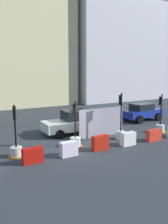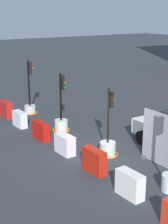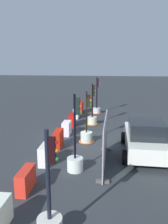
{
  "view_description": "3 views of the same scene",
  "coord_description": "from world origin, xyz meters",
  "px_view_note": "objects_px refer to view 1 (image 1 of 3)",
  "views": [
    {
      "loc": [
        -6.93,
        -13.51,
        4.91
      ],
      "look_at": [
        1.07,
        0.73,
        2.0
      ],
      "focal_mm": 41.17,
      "sensor_mm": 36.0,
      "label": 1
    },
    {
      "loc": [
        10.36,
        -7.96,
        5.67
      ],
      "look_at": [
        -1.32,
        -0.07,
        1.53
      ],
      "focal_mm": 54.94,
      "sensor_mm": 36.0,
      "label": 2
    },
    {
      "loc": [
        12.13,
        1.59,
        4.37
      ],
      "look_at": [
        0.26,
        0.01,
        1.73
      ],
      "focal_mm": 36.83,
      "sensor_mm": 36.0,
      "label": 3
    }
  ],
  "objects_px": {
    "traffic_light_3": "(121,131)",
    "construction_barrier_6": "(154,135)",
    "traffic_light_2": "(75,140)",
    "construction_barrier_3": "(69,149)",
    "construction_barrier_5": "(128,139)",
    "traffic_light_1": "(16,149)",
    "car_white_van": "(72,122)",
    "construction_barrier_2": "(32,155)",
    "traffic_light_4": "(160,126)",
    "car_blue_estate": "(142,112)",
    "construction_barrier_4": "(100,143)"
  },
  "relations": [
    {
      "from": "traffic_light_2",
      "to": "car_blue_estate",
      "type": "xyz_separation_m",
      "value": [
        8.91,
        3.9,
        0.37
      ]
    },
    {
      "from": "traffic_light_1",
      "to": "construction_barrier_6",
      "type": "relative_size",
      "value": 2.54
    },
    {
      "from": "construction_barrier_2",
      "to": "construction_barrier_4",
      "type": "relative_size",
      "value": 1.02
    },
    {
      "from": "traffic_light_2",
      "to": "traffic_light_4",
      "type": "bearing_deg",
      "value": -0.32
    },
    {
      "from": "traffic_light_3",
      "to": "construction_barrier_3",
      "type": "bearing_deg",
      "value": -163.89
    },
    {
      "from": "traffic_light_3",
      "to": "construction_barrier_2",
      "type": "height_order",
      "value": "traffic_light_3"
    },
    {
      "from": "traffic_light_3",
      "to": "construction_barrier_2",
      "type": "relative_size",
      "value": 2.94
    },
    {
      "from": "traffic_light_1",
      "to": "traffic_light_4",
      "type": "bearing_deg",
      "value": 0.01
    },
    {
      "from": "traffic_light_3",
      "to": "traffic_light_4",
      "type": "xyz_separation_m",
      "value": [
        3.72,
        -0.0,
        -0.09
      ]
    },
    {
      "from": "construction_barrier_2",
      "to": "car_blue_estate",
      "type": "relative_size",
      "value": 0.27
    },
    {
      "from": "traffic_light_1",
      "to": "traffic_light_2",
      "type": "xyz_separation_m",
      "value": [
        3.68,
        0.04,
        0.0
      ]
    },
    {
      "from": "construction_barrier_4",
      "to": "car_blue_estate",
      "type": "bearing_deg",
      "value": 33.48
    },
    {
      "from": "construction_barrier_5",
      "to": "traffic_light_3",
      "type": "bearing_deg",
      "value": 71.21
    },
    {
      "from": "construction_barrier_4",
      "to": "construction_barrier_5",
      "type": "height_order",
      "value": "construction_barrier_4"
    },
    {
      "from": "construction_barrier_4",
      "to": "construction_barrier_5",
      "type": "bearing_deg",
      "value": -2.06
    },
    {
      "from": "car_blue_estate",
      "to": "car_white_van",
      "type": "bearing_deg",
      "value": -173.07
    },
    {
      "from": "construction_barrier_5",
      "to": "construction_barrier_4",
      "type": "bearing_deg",
      "value": 177.94
    },
    {
      "from": "construction_barrier_3",
      "to": "construction_barrier_6",
      "type": "distance_m",
      "value": 6.25
    },
    {
      "from": "traffic_light_1",
      "to": "traffic_light_2",
      "type": "relative_size",
      "value": 1.02
    },
    {
      "from": "construction_barrier_2",
      "to": "construction_barrier_3",
      "type": "relative_size",
      "value": 1.09
    },
    {
      "from": "traffic_light_4",
      "to": "car_white_van",
      "type": "distance_m",
      "value": 6.62
    },
    {
      "from": "traffic_light_1",
      "to": "construction_barrier_5",
      "type": "relative_size",
      "value": 2.88
    },
    {
      "from": "traffic_light_3",
      "to": "car_white_van",
      "type": "height_order",
      "value": "traffic_light_3"
    },
    {
      "from": "construction_barrier_5",
      "to": "car_blue_estate",
      "type": "height_order",
      "value": "car_blue_estate"
    },
    {
      "from": "car_white_van",
      "to": "car_blue_estate",
      "type": "distance_m",
      "value": 7.67
    },
    {
      "from": "traffic_light_1",
      "to": "car_white_van",
      "type": "bearing_deg",
      "value": 31.19
    },
    {
      "from": "car_white_van",
      "to": "traffic_light_1",
      "type": "bearing_deg",
      "value": -148.81
    },
    {
      "from": "traffic_light_3",
      "to": "construction_barrier_6",
      "type": "bearing_deg",
      "value": -41.17
    },
    {
      "from": "car_blue_estate",
      "to": "traffic_light_1",
      "type": "bearing_deg",
      "value": -162.63
    },
    {
      "from": "traffic_light_2",
      "to": "construction_barrier_5",
      "type": "height_order",
      "value": "traffic_light_2"
    },
    {
      "from": "construction_barrier_2",
      "to": "construction_barrier_6",
      "type": "bearing_deg",
      "value": -0.58
    },
    {
      "from": "construction_barrier_5",
      "to": "construction_barrier_6",
      "type": "bearing_deg",
      "value": -1.3
    },
    {
      "from": "traffic_light_3",
      "to": "construction_barrier_3",
      "type": "distance_m",
      "value": 4.78
    },
    {
      "from": "construction_barrier_6",
      "to": "construction_barrier_5",
      "type": "bearing_deg",
      "value": 178.7
    },
    {
      "from": "traffic_light_3",
      "to": "construction_barrier_5",
      "type": "bearing_deg",
      "value": -108.79
    },
    {
      "from": "traffic_light_4",
      "to": "construction_barrier_6",
      "type": "xyz_separation_m",
      "value": [
        -2.06,
        -1.45,
        -0.08
      ]
    },
    {
      "from": "construction_barrier_3",
      "to": "construction_barrier_4",
      "type": "distance_m",
      "value": 2.08
    },
    {
      "from": "traffic_light_2",
      "to": "traffic_light_4",
      "type": "xyz_separation_m",
      "value": [
        7.18,
        -0.04,
        0.03
      ]
    },
    {
      "from": "traffic_light_2",
      "to": "construction_barrier_5",
      "type": "xyz_separation_m",
      "value": [
        2.98,
        -1.44,
        -0.01
      ]
    },
    {
      "from": "traffic_light_4",
      "to": "construction_barrier_2",
      "type": "height_order",
      "value": "traffic_light_4"
    },
    {
      "from": "traffic_light_4",
      "to": "construction_barrier_4",
      "type": "distance_m",
      "value": 6.36
    },
    {
      "from": "traffic_light_2",
      "to": "construction_barrier_6",
      "type": "relative_size",
      "value": 2.49
    },
    {
      "from": "traffic_light_2",
      "to": "construction_barrier_3",
      "type": "bearing_deg",
      "value": -129.64
    },
    {
      "from": "traffic_light_4",
      "to": "car_white_van",
      "type": "xyz_separation_m",
      "value": [
        -5.88,
        3.02,
        0.35
      ]
    },
    {
      "from": "construction_barrier_2",
      "to": "construction_barrier_4",
      "type": "bearing_deg",
      "value": 0.5
    },
    {
      "from": "construction_barrier_2",
      "to": "construction_barrier_6",
      "type": "relative_size",
      "value": 0.95
    },
    {
      "from": "construction_barrier_4",
      "to": "construction_barrier_6",
      "type": "distance_m",
      "value": 4.16
    },
    {
      "from": "traffic_light_4",
      "to": "construction_barrier_2",
      "type": "bearing_deg",
      "value": -172.53
    },
    {
      "from": "traffic_light_4",
      "to": "car_blue_estate",
      "type": "relative_size",
      "value": 0.72
    },
    {
      "from": "construction_barrier_5",
      "to": "traffic_light_2",
      "type": "bearing_deg",
      "value": 154.27
    }
  ]
}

